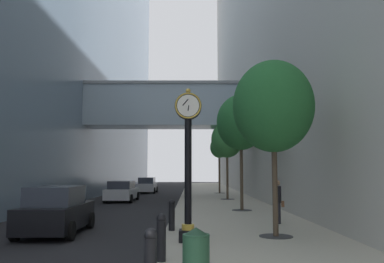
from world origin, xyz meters
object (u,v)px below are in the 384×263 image
(street_tree_mid_far, at_px, (228,140))
(car_white_mid, at_px, (148,185))
(car_black_near, at_px, (58,211))
(bollard_nearest, at_px, (152,259))
(bollard_fourth, at_px, (173,214))
(pedestrian_walking, at_px, (279,200))
(street_tree_near, at_px, (275,107))
(bollard_second, at_px, (163,236))
(street_clock, at_px, (189,156))
(street_tree_far, at_px, (221,148))
(car_silver_far, at_px, (123,191))
(street_tree_mid_near, at_px, (242,123))
(trash_bin, at_px, (197,255))

(street_tree_mid_far, distance_m, car_white_mid, 14.27)
(car_black_near, distance_m, car_white_mid, 27.52)
(bollard_nearest, height_order, bollard_fourth, same)
(bollard_fourth, xyz_separation_m, pedestrian_walking, (4.26, 1.89, 0.36))
(bollard_nearest, height_order, street_tree_near, street_tree_near)
(bollard_second, xyz_separation_m, car_white_mid, (-4.07, 32.40, 0.08))
(pedestrian_walking, relative_size, car_black_near, 0.42)
(street_tree_mid_far, height_order, pedestrian_walking, street_tree_mid_far)
(street_clock, xyz_separation_m, car_white_mid, (-4.69, 29.79, -1.94))
(bollard_nearest, xyz_separation_m, street_tree_far, (3.49, 32.09, 3.93))
(pedestrian_walking, bearing_deg, car_black_near, -167.65)
(pedestrian_walking, bearing_deg, bollard_nearest, -114.93)
(street_clock, relative_size, street_tree_far, 0.84)
(bollard_second, relative_size, car_black_near, 0.27)
(bollard_nearest, xyz_separation_m, bollard_fourth, (0.00, 7.27, 0.00))
(bollard_fourth, relative_size, car_black_near, 0.27)
(street_tree_far, relative_size, car_silver_far, 1.20)
(street_tree_near, bearing_deg, car_white_mid, 104.68)
(bollard_second, relative_size, pedestrian_walking, 0.63)
(street_tree_near, relative_size, street_tree_far, 1.05)
(bollard_nearest, height_order, bollard_second, same)
(street_tree_mid_far, height_order, car_white_mid, street_tree_mid_far)
(car_black_near, relative_size, car_silver_far, 0.90)
(street_tree_near, height_order, street_tree_mid_near, street_tree_mid_near)
(street_clock, relative_size, street_tree_mid_far, 0.78)
(trash_bin, bearing_deg, street_tree_mid_far, 83.31)
(bollard_nearest, height_order, street_tree_mid_near, street_tree_mid_near)
(car_white_mid, bearing_deg, bollard_second, -82.83)
(street_clock, relative_size, bollard_nearest, 4.23)
(car_white_mid, bearing_deg, trash_bin, -81.88)
(bollard_nearest, height_order, car_silver_far, car_silver_far)
(car_silver_far, bearing_deg, bollard_fourth, -73.60)
(car_black_near, bearing_deg, car_silver_far, 91.55)
(street_tree_mid_near, relative_size, car_white_mid, 1.54)
(street_tree_mid_far, distance_m, trash_bin, 23.32)
(street_clock, height_order, trash_bin, street_clock)
(street_tree_mid_far, bearing_deg, street_clock, -98.90)
(bollard_fourth, bearing_deg, trash_bin, -83.08)
(bollard_second, bearing_deg, street_clock, 76.77)
(bollard_fourth, xyz_separation_m, car_black_near, (-4.20, 0.03, 0.11))
(street_clock, bearing_deg, car_black_near, 154.71)
(bollard_second, xyz_separation_m, bollard_fourth, (0.00, 4.85, 0.00))
(pedestrian_walking, bearing_deg, street_tree_near, -103.51)
(car_black_near, bearing_deg, street_tree_far, 72.78)
(bollard_nearest, bearing_deg, street_tree_mid_far, 81.52)
(street_clock, relative_size, car_white_mid, 1.13)
(pedestrian_walking, height_order, car_white_mid, pedestrian_walking)
(pedestrian_walking, bearing_deg, street_clock, -131.46)
(car_black_near, bearing_deg, bollard_nearest, -60.12)
(street_tree_near, bearing_deg, bollard_second, -134.60)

